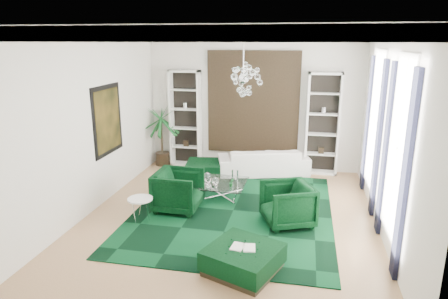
% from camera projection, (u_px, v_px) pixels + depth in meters
% --- Properties ---
extents(floor, '(6.00, 7.00, 0.02)m').
position_uv_depth(floor, '(230.00, 216.00, 8.50)').
color(floor, tan).
rests_on(floor, ground).
extents(ceiling, '(6.00, 7.00, 0.02)m').
position_uv_depth(ceiling, '(231.00, 30.00, 7.48)').
color(ceiling, white).
rests_on(ceiling, ground).
extents(wall_back, '(6.00, 0.02, 3.80)m').
position_uv_depth(wall_back, '(253.00, 103.00, 11.31)').
color(wall_back, silver).
rests_on(wall_back, ground).
extents(wall_front, '(6.00, 0.02, 3.80)m').
position_uv_depth(wall_front, '(175.00, 193.00, 4.68)').
color(wall_front, silver).
rests_on(wall_front, ground).
extents(wall_left, '(0.02, 7.00, 3.80)m').
position_uv_depth(wall_left, '(93.00, 123.00, 8.57)').
color(wall_left, silver).
rests_on(wall_left, ground).
extents(wall_right, '(0.02, 7.00, 3.80)m').
position_uv_depth(wall_right, '(389.00, 136.00, 7.41)').
color(wall_right, silver).
rests_on(wall_right, ground).
extents(crown_molding, '(6.00, 7.00, 0.18)m').
position_uv_depth(crown_molding, '(231.00, 36.00, 7.51)').
color(crown_molding, white).
rests_on(crown_molding, ceiling).
extents(ceiling_medallion, '(0.90, 0.90, 0.05)m').
position_uv_depth(ceiling_medallion, '(233.00, 32.00, 7.78)').
color(ceiling_medallion, white).
rests_on(ceiling_medallion, ceiling).
extents(tapestry, '(2.50, 0.06, 2.80)m').
position_uv_depth(tapestry, '(253.00, 103.00, 11.26)').
color(tapestry, black).
rests_on(tapestry, wall_back).
extents(shelving_left, '(0.90, 0.38, 2.80)m').
position_uv_depth(shelving_left, '(186.00, 119.00, 11.63)').
color(shelving_left, white).
rests_on(shelving_left, floor).
extents(shelving_right, '(0.90, 0.38, 2.80)m').
position_uv_depth(shelving_right, '(323.00, 124.00, 10.88)').
color(shelving_right, white).
rests_on(shelving_right, floor).
extents(painting, '(0.04, 1.30, 1.60)m').
position_uv_depth(painting, '(108.00, 120.00, 9.15)').
color(painting, black).
rests_on(painting, wall_left).
extents(window_near, '(0.03, 1.10, 2.90)m').
position_uv_depth(window_near, '(398.00, 149.00, 6.57)').
color(window_near, white).
rests_on(window_near, wall_right).
extents(curtain_near_a, '(0.07, 0.30, 3.25)m').
position_uv_depth(curtain_near_a, '(405.00, 178.00, 5.90)').
color(curtain_near_a, black).
rests_on(curtain_near_a, floor).
extents(curtain_near_b, '(0.07, 0.30, 3.25)m').
position_uv_depth(curtain_near_b, '(386.00, 151.00, 7.38)').
color(curtain_near_b, black).
rests_on(curtain_near_b, floor).
extents(window_far, '(0.03, 1.10, 2.90)m').
position_uv_depth(window_far, '(375.00, 121.00, 8.83)').
color(window_far, white).
rests_on(window_far, wall_right).
extents(curtain_far_a, '(0.07, 0.30, 3.25)m').
position_uv_depth(curtain_far_a, '(378.00, 140.00, 8.17)').
color(curtain_far_a, black).
rests_on(curtain_far_a, floor).
extents(curtain_far_b, '(0.07, 0.30, 3.25)m').
position_uv_depth(curtain_far_b, '(368.00, 124.00, 9.64)').
color(curtain_far_b, black).
rests_on(curtain_far_b, floor).
extents(rug, '(4.20, 5.00, 0.02)m').
position_uv_depth(rug, '(233.00, 211.00, 8.75)').
color(rug, black).
rests_on(rug, floor).
extents(sofa, '(2.66, 1.64, 0.73)m').
position_uv_depth(sofa, '(263.00, 161.00, 11.11)').
color(sofa, silver).
rests_on(sofa, floor).
extents(armchair_left, '(1.00, 0.97, 0.89)m').
position_uv_depth(armchair_left, '(178.00, 191.00, 8.71)').
color(armchair_left, black).
rests_on(armchair_left, floor).
extents(armchair_right, '(1.24, 1.22, 0.87)m').
position_uv_depth(armchair_right, '(287.00, 204.00, 8.03)').
color(armchair_right, black).
rests_on(armchair_right, floor).
extents(coffee_table, '(1.16, 1.16, 0.39)m').
position_uv_depth(coffee_table, '(221.00, 190.00, 9.42)').
color(coffee_table, white).
rests_on(coffee_table, floor).
extents(ottoman_side, '(1.05, 1.05, 0.42)m').
position_uv_depth(ottoman_side, '(204.00, 169.00, 10.89)').
color(ottoman_side, black).
rests_on(ottoman_side, floor).
extents(ottoman_front, '(1.38, 1.38, 0.42)m').
position_uv_depth(ottoman_front, '(243.00, 260.00, 6.43)').
color(ottoman_front, black).
rests_on(ottoman_front, floor).
extents(book, '(0.40, 0.27, 0.03)m').
position_uv_depth(book, '(243.00, 247.00, 6.37)').
color(book, white).
rests_on(book, ottoman_front).
extents(side_table, '(0.57, 0.57, 0.49)m').
position_uv_depth(side_table, '(141.00, 210.00, 8.20)').
color(side_table, white).
rests_on(side_table, floor).
extents(palm, '(1.44, 1.44, 2.28)m').
position_uv_depth(palm, '(161.00, 128.00, 11.68)').
color(palm, '#155923').
rests_on(palm, floor).
extents(chandelier, '(0.93, 0.93, 0.73)m').
position_uv_depth(chandelier, '(243.00, 79.00, 8.13)').
color(chandelier, white).
rests_on(chandelier, ceiling).
extents(table_plant, '(0.15, 0.13, 0.21)m').
position_uv_depth(table_plant, '(231.00, 182.00, 9.07)').
color(table_plant, '#155923').
rests_on(table_plant, coffee_table).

